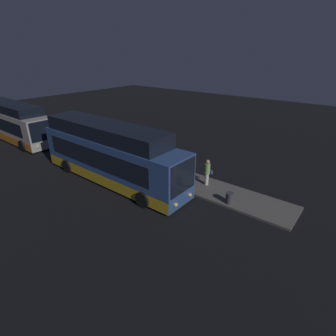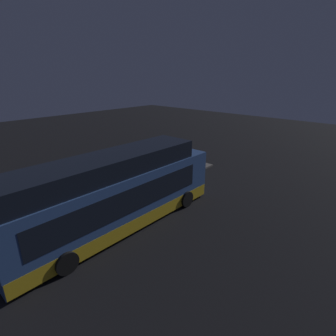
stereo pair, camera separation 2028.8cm
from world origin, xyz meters
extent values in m
plane|color=black|center=(0.00, 0.00, 0.00)|extent=(80.00, 80.00, 0.00)
cube|color=#605B56|center=(0.00, 2.90, 0.07)|extent=(20.00, 2.60, 0.14)
cube|color=#33518C|center=(-1.26, -0.04, 1.59)|extent=(11.71, 2.45, 2.83)
cube|color=gold|center=(-1.26, -0.04, 0.52)|extent=(11.65, 2.47, 0.70)
cube|color=black|center=(-1.55, -0.04, 1.93)|extent=(9.60, 2.48, 1.25)
cube|color=black|center=(4.62, -0.04, 2.00)|extent=(0.06, 2.16, 1.81)
sphere|color=#F9E58C|center=(4.64, 0.64, 0.62)|extent=(0.24, 0.24, 0.24)
sphere|color=#F9E58C|center=(4.64, -0.71, 0.62)|extent=(0.24, 0.24, 0.24)
cylinder|color=black|center=(2.72, 1.19, 0.48)|extent=(0.96, 0.30, 0.96)
cylinder|color=black|center=(2.72, -1.26, 0.48)|extent=(0.96, 0.30, 0.96)
cylinder|color=black|center=(-4.89, 1.19, 0.48)|extent=(0.96, 0.30, 0.96)
cylinder|color=black|center=(-4.89, -1.26, 0.48)|extent=(0.96, 0.30, 0.96)
cube|color=black|center=(-1.73, -0.04, 3.47)|extent=(9.95, 2.26, 0.94)
cube|color=#B2ADA8|center=(-15.48, -0.04, 1.51)|extent=(10.35, 2.43, 2.66)
cube|color=orange|center=(-15.48, -0.04, 0.53)|extent=(10.30, 2.45, 0.70)
cube|color=black|center=(-15.74, -0.04, 1.83)|extent=(8.49, 2.46, 1.17)
cube|color=black|center=(-10.29, -0.04, 1.89)|extent=(0.06, 2.14, 1.70)
sphere|color=#F9E58C|center=(-10.27, 0.63, 0.63)|extent=(0.24, 0.24, 0.24)
sphere|color=#F9E58C|center=(-10.27, -0.71, 0.63)|extent=(0.24, 0.24, 0.24)
cylinder|color=black|center=(-11.96, 1.18, 0.50)|extent=(1.00, 0.30, 1.00)
cylinder|color=black|center=(-11.96, -1.25, 0.50)|extent=(1.00, 0.30, 1.00)
cylinder|color=black|center=(-18.69, 1.18, 0.50)|extent=(1.00, 0.30, 1.00)
cube|color=black|center=(-15.90, -0.04, 3.24)|extent=(8.80, 2.24, 0.80)
cylinder|color=silver|center=(-0.70, 2.23, 0.56)|extent=(0.34, 0.34, 0.83)
cylinder|color=#334C8C|center=(-0.70, 2.23, 1.33)|extent=(0.49, 0.49, 0.72)
sphere|color=tan|center=(-0.70, 2.23, 1.83)|extent=(0.27, 0.27, 0.27)
cube|color=beige|center=(-0.48, 2.39, 1.02)|extent=(0.28, 0.31, 0.24)
cylinder|color=silver|center=(4.26, 3.16, 0.54)|extent=(0.33, 0.33, 0.80)
cylinder|color=#8CB766|center=(4.26, 3.16, 1.28)|extent=(0.47, 0.47, 0.69)
sphere|color=tan|center=(4.26, 3.16, 1.76)|extent=(0.26, 0.26, 0.26)
cube|color=#334C7F|center=(4.36, 3.42, 0.99)|extent=(0.31, 0.23, 0.24)
cylinder|color=silver|center=(0.76, 2.56, 0.56)|extent=(0.30, 0.30, 0.84)
cylinder|color=#BF3333|center=(0.76, 2.56, 1.34)|extent=(0.42, 0.42, 0.73)
sphere|color=#9E7051|center=(0.76, 2.56, 1.84)|extent=(0.27, 0.27, 0.27)
cube|color=#334C7F|center=(0.51, 2.47, 1.03)|extent=(0.23, 0.31, 0.24)
cube|color=black|center=(1.12, 3.04, 0.44)|extent=(0.46, 0.20, 0.60)
cylinder|color=black|center=(1.12, 3.04, 0.86)|extent=(0.02, 0.02, 0.24)
cylinder|color=#4C4C51|center=(-2.59, 2.21, 1.38)|extent=(0.10, 0.10, 2.48)
cube|color=#E5C64C|center=(-2.59, 2.21, 2.31)|extent=(0.04, 0.64, 0.52)
cylinder|color=#3F3F44|center=(6.48, 1.99, 0.46)|extent=(0.44, 0.44, 0.65)
camera|label=1|loc=(11.83, -10.38, 8.18)|focal=28.00mm
camera|label=2|loc=(-8.44, -9.95, 7.52)|focal=28.00mm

